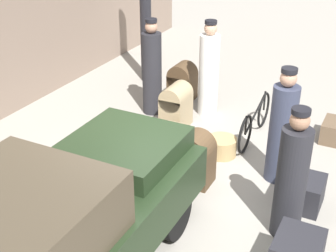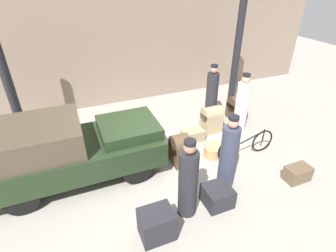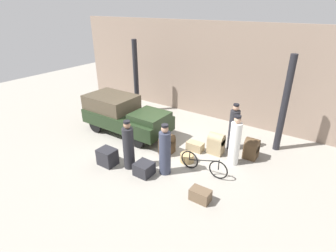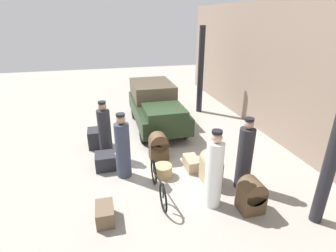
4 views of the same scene
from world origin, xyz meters
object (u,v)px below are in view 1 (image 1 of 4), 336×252
(conductor_in_dark_uniform, at_px, (291,180))
(porter_carrying_trunk, at_px, (209,72))
(trunk_umber_medium, at_px, (302,192))
(truck, at_px, (52,228))
(trunk_wicker_pale, at_px, (176,105))
(trunk_barrel_dark, at_px, (182,81))
(suitcase_tan_flat, at_px, (333,131))
(trunk_large_brown, at_px, (170,139))
(suitcase_black_upright, at_px, (194,158))
(bicycle, at_px, (255,121))
(porter_lifting_near_truck, at_px, (282,131))
(porter_with_bicycle, at_px, (152,71))
(wicker_basket, at_px, (222,147))

(conductor_in_dark_uniform, bearing_deg, porter_carrying_trunk, 38.29)
(porter_carrying_trunk, xyz_separation_m, trunk_umber_medium, (-2.17, -2.31, -0.63))
(truck, bearing_deg, trunk_wicker_pale, 8.06)
(porter_carrying_trunk, height_order, trunk_barrel_dark, porter_carrying_trunk)
(suitcase_tan_flat, bearing_deg, truck, 156.80)
(trunk_large_brown, bearing_deg, conductor_in_dark_uniform, -119.62)
(suitcase_black_upright, bearing_deg, bicycle, -12.53)
(porter_lifting_near_truck, height_order, trunk_large_brown, porter_lifting_near_truck)
(porter_carrying_trunk, xyz_separation_m, trunk_wicker_pale, (-0.81, 0.29, -0.41))
(suitcase_tan_flat, xyz_separation_m, trunk_barrel_dark, (0.43, 3.11, 0.21))
(truck, bearing_deg, porter_lifting_near_truck, -25.28)
(conductor_in_dark_uniform, bearing_deg, suitcase_black_upright, 70.57)
(porter_lifting_near_truck, distance_m, porter_with_bicycle, 3.06)
(porter_lifting_near_truck, xyz_separation_m, conductor_in_dark_uniform, (-1.20, -0.43, -0.01))
(trunk_barrel_dark, bearing_deg, porter_carrying_trunk, -118.56)
(conductor_in_dark_uniform, distance_m, suitcase_tan_flat, 2.89)
(truck, height_order, bicycle, truck)
(porter_carrying_trunk, height_order, porter_lifting_near_truck, porter_carrying_trunk)
(trunk_barrel_dark, bearing_deg, suitcase_tan_flat, -97.89)
(truck, relative_size, suitcase_black_upright, 4.71)
(porter_carrying_trunk, relative_size, suitcase_black_upright, 2.24)
(porter_lifting_near_truck, relative_size, trunk_large_brown, 2.79)
(wicker_basket, distance_m, trunk_umber_medium, 1.67)
(bicycle, relative_size, trunk_barrel_dark, 2.21)
(truck, xyz_separation_m, trunk_wicker_pale, (4.11, 0.58, -0.42))
(bicycle, relative_size, wicker_basket, 3.48)
(suitcase_black_upright, bearing_deg, trunk_wicker_pale, 34.37)
(truck, height_order, suitcase_tan_flat, truck)
(truck, xyz_separation_m, trunk_umber_medium, (2.75, -2.02, -0.64))
(bicycle, distance_m, trunk_umber_medium, 1.98)
(trunk_large_brown, distance_m, trunk_umber_medium, 2.43)
(porter_with_bicycle, height_order, suitcase_tan_flat, porter_with_bicycle)
(trunk_barrel_dark, bearing_deg, wicker_basket, -138.91)
(wicker_basket, xyz_separation_m, conductor_in_dark_uniform, (-1.46, -1.43, 0.65))
(porter_lifting_near_truck, height_order, trunk_barrel_dark, porter_lifting_near_truck)
(porter_lifting_near_truck, xyz_separation_m, trunk_umber_medium, (-0.51, -0.48, -0.60))
(porter_carrying_trunk, xyz_separation_m, trunk_barrel_dark, (0.40, 0.73, -0.45))
(truck, height_order, trunk_large_brown, truck)
(wicker_basket, height_order, conductor_in_dark_uniform, conductor_in_dark_uniform)
(trunk_umber_medium, bearing_deg, conductor_in_dark_uniform, 175.52)
(porter_carrying_trunk, distance_m, trunk_wicker_pale, 0.95)
(conductor_in_dark_uniform, bearing_deg, porter_lifting_near_truck, 19.62)
(porter_lifting_near_truck, height_order, suitcase_black_upright, porter_lifting_near_truck)
(wicker_basket, bearing_deg, conductor_in_dark_uniform, -135.75)
(bicycle, xyz_separation_m, conductor_in_dark_uniform, (-2.26, -1.13, 0.47))
(suitcase_black_upright, xyz_separation_m, trunk_umber_medium, (0.15, -1.56, -0.19))
(bicycle, height_order, porter_carrying_trunk, porter_carrying_trunk)
(bicycle, relative_size, porter_carrying_trunk, 0.94)
(wicker_basket, bearing_deg, trunk_umber_medium, -117.76)
(conductor_in_dark_uniform, height_order, suitcase_tan_flat, conductor_in_dark_uniform)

